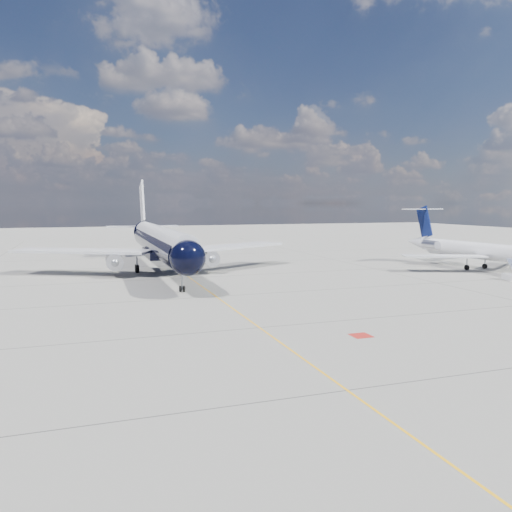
{
  "coord_description": "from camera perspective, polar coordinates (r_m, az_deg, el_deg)",
  "views": [
    {
      "loc": [
        -13.58,
        -43.95,
        10.46
      ],
      "look_at": [
        6.11,
        13.86,
        4.0
      ],
      "focal_mm": 35.0,
      "sensor_mm": 36.0,
      "label": 1
    }
  ],
  "objects": [
    {
      "name": "ground",
      "position": [
        75.91,
        -8.33,
        -1.95
      ],
      "size": [
        320.0,
        320.0,
        0.0
      ],
      "primitive_type": "plane",
      "color": "gray",
      "rests_on": "ground"
    },
    {
      "name": "taxiway_centerline",
      "position": [
        71.05,
        -7.59,
        -2.48
      ],
      "size": [
        0.16,
        160.0,
        0.01
      ],
      "primitive_type": "cube",
      "color": "#FFAF0D",
      "rests_on": "ground"
    },
    {
      "name": "red_marking",
      "position": [
        40.95,
        11.91,
        -8.89
      ],
      "size": [
        1.6,
        1.6,
        0.01
      ],
      "primitive_type": "cube",
      "color": "maroon",
      "rests_on": "ground"
    },
    {
      "name": "main_airliner",
      "position": [
        77.86,
        -11.01,
        1.66
      ],
      "size": [
        42.76,
        51.88,
        15.03
      ],
      "rotation": [
        0.0,
        0.0,
        -0.0
      ],
      "color": "black",
      "rests_on": "ground"
    },
    {
      "name": "regional_jet",
      "position": [
        87.04,
        23.42,
        0.74
      ],
      "size": [
        25.85,
        29.81,
        10.09
      ],
      "rotation": [
        0.0,
        0.0,
        0.09
      ],
      "color": "silver",
      "rests_on": "ground"
    }
  ]
}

